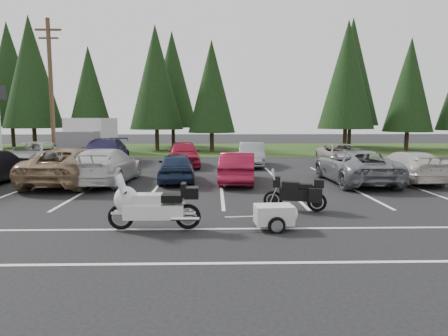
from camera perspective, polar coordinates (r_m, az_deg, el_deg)
ground at (r=13.95m, az=-2.25°, el=-4.81°), size 120.00×120.00×0.00m
grass_strip at (r=37.76m, az=-1.72°, el=2.73°), size 80.00×16.00×0.01m
lake_water at (r=68.81m, az=1.76°, el=4.69°), size 70.00×50.00×0.02m
utility_pole at (r=27.67m, az=-23.46°, el=10.29°), size 1.60×0.26×9.00m
box_truck at (r=27.44m, az=-18.85°, el=3.74°), size 2.40×5.60×2.90m
stall_markings at (r=15.91m, az=-2.15°, el=-3.31°), size 32.00×16.00×0.01m
conifer_2 at (r=40.10m, az=-25.87°, el=12.23°), size 5.10×5.10×11.89m
conifer_3 at (r=36.73m, az=-18.68°, el=10.46°), size 3.87×3.87×9.02m
conifer_4 at (r=37.10m, az=-9.71°, el=12.65°), size 4.80×4.80×11.17m
conifer_5 at (r=35.36m, az=-1.78°, el=11.56°), size 4.14×4.14×9.63m
conifer_6 at (r=37.84m, az=17.18°, el=12.60°), size 4.93×4.93×11.48m
conifer_7 at (r=39.55m, az=24.99°, el=10.70°), size 4.27×4.27×9.94m
conifer_back_a at (r=45.60m, az=-28.35°, el=11.69°), size 5.28×5.28×12.30m
conifer_back_b at (r=41.55m, az=-7.39°, el=12.42°), size 4.97×4.97×11.58m
conifer_back_c at (r=42.98m, az=17.78°, el=12.93°), size 5.50×5.50×12.81m
car_near_2 at (r=18.81m, az=-20.77°, el=0.31°), size 3.10×5.98×1.61m
car_near_3 at (r=18.42m, az=-16.47°, el=0.29°), size 2.44×5.52×1.58m
car_near_4 at (r=18.25m, az=-6.83°, el=0.13°), size 1.93×4.11×1.36m
car_near_5 at (r=17.84m, az=1.99°, el=0.08°), size 1.88×4.36×1.40m
car_near_6 at (r=18.77m, az=18.21°, el=0.24°), size 2.62×5.47×1.50m
car_near_7 at (r=20.08m, az=24.60°, el=0.22°), size 2.16×4.88×1.39m
car_far_0 at (r=26.12m, az=-25.63°, el=1.72°), size 2.55×5.42×1.50m
car_far_1 at (r=24.72m, az=-16.77°, el=2.07°), size 2.68×5.90×1.68m
car_far_2 at (r=24.02m, az=-5.77°, el=2.05°), size 2.26×4.71×1.55m
car_far_3 at (r=24.18m, az=3.98°, el=1.93°), size 1.86×4.40×1.41m
car_far_4 at (r=25.23m, az=16.46°, el=1.79°), size 2.34×4.89×1.35m
touring_motorcycle at (r=10.49m, az=-9.96°, el=-4.77°), size 2.66×0.82×1.47m
cargo_trailer at (r=10.52m, az=7.11°, el=-6.98°), size 1.46×0.89×0.65m
adventure_motorcycle at (r=12.65m, az=10.08°, el=-3.10°), size 2.28×1.28×1.32m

